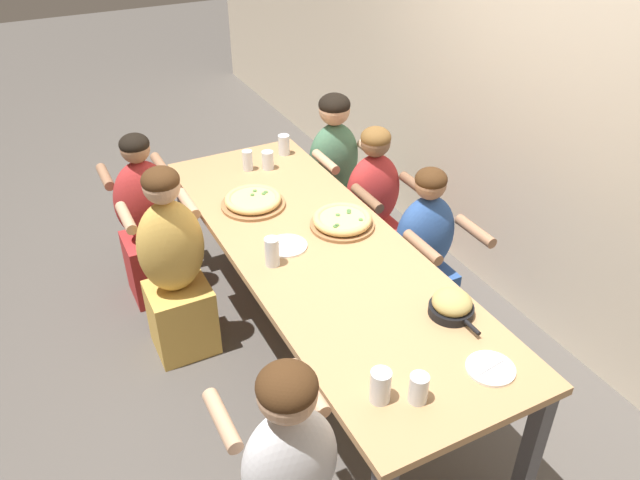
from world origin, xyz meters
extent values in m
plane|color=#514C47|center=(0.00, 0.00, 0.00)|extent=(18.00, 18.00, 0.00)
cube|color=beige|center=(0.00, 1.36, 1.60)|extent=(10.00, 0.06, 3.20)
cube|color=tan|center=(0.00, 0.00, 0.76)|extent=(2.58, 0.87, 0.04)
cube|color=#4C4C51|center=(-1.23, -0.37, 0.37)|extent=(0.07, 0.07, 0.74)
cube|color=#4C4C51|center=(-1.23, 0.37, 0.37)|extent=(0.07, 0.07, 0.74)
cube|color=#4C4C51|center=(1.23, 0.37, 0.37)|extent=(0.07, 0.07, 0.74)
cylinder|color=#996B42|center=(-0.13, 0.20, 0.79)|extent=(0.35, 0.35, 0.02)
torus|color=#DBB26B|center=(-0.13, 0.20, 0.83)|extent=(0.32, 0.32, 0.04)
cylinder|color=#E5C675|center=(-0.13, 0.20, 0.82)|extent=(0.26, 0.26, 0.04)
cylinder|color=#4C7A3D|center=(-0.16, 0.26, 0.84)|extent=(0.02, 0.02, 0.01)
cylinder|color=#4C7A3D|center=(-0.16, 0.19, 0.84)|extent=(0.02, 0.02, 0.01)
cylinder|color=#4C7A3D|center=(-0.07, 0.14, 0.84)|extent=(0.02, 0.02, 0.01)
cylinder|color=#4C7A3D|center=(-0.07, 0.12, 0.84)|extent=(0.02, 0.02, 0.01)
cylinder|color=#4C7A3D|center=(-0.17, 0.27, 0.84)|extent=(0.02, 0.02, 0.01)
cylinder|color=#4C7A3D|center=(-0.06, 0.28, 0.84)|extent=(0.02, 0.02, 0.01)
cylinder|color=#996B42|center=(-0.56, -0.14, 0.79)|extent=(0.37, 0.37, 0.02)
torus|color=#DBB26B|center=(-0.56, -0.14, 0.82)|extent=(0.32, 0.32, 0.04)
cylinder|color=#E5C675|center=(-0.56, -0.14, 0.82)|extent=(0.27, 0.27, 0.03)
cylinder|color=#4C7A3D|center=(-0.57, -0.07, 0.84)|extent=(0.02, 0.02, 0.01)
cylinder|color=#4C7A3D|center=(-0.58, -0.05, 0.84)|extent=(0.02, 0.02, 0.01)
cylinder|color=#4C7A3D|center=(-0.58, -0.13, 0.84)|extent=(0.02, 0.02, 0.01)
cylinder|color=#4C7A3D|center=(-0.62, -0.10, 0.84)|extent=(0.02, 0.02, 0.01)
cylinder|color=black|center=(0.72, 0.28, 0.80)|extent=(0.20, 0.20, 0.04)
cylinder|color=black|center=(0.87, 0.28, 0.81)|extent=(0.09, 0.02, 0.02)
ellipsoid|color=tan|center=(0.72, 0.28, 0.85)|extent=(0.18, 0.18, 0.10)
cylinder|color=white|center=(-0.09, -0.15, 0.79)|extent=(0.21, 0.21, 0.01)
cube|color=#B7B7BC|center=(-0.09, -0.15, 0.80)|extent=(0.11, 0.11, 0.01)
cylinder|color=white|center=(1.07, 0.21, 0.79)|extent=(0.20, 0.20, 0.01)
cube|color=#B7B7BC|center=(1.07, 0.21, 0.80)|extent=(0.03, 0.14, 0.01)
cylinder|color=silver|center=(1.07, -0.14, 0.84)|extent=(0.07, 0.07, 0.12)
cylinder|color=black|center=(1.07, -0.14, 0.82)|extent=(0.06, 0.06, 0.07)
cylinder|color=silver|center=(-1.09, 0.30, 0.85)|extent=(0.07, 0.07, 0.13)
cylinder|color=silver|center=(-1.09, 0.30, 0.82)|extent=(0.07, 0.07, 0.07)
cylinder|color=silver|center=(1.00, -0.26, 0.85)|extent=(0.08, 0.08, 0.14)
cylinder|color=silver|center=(1.00, -0.26, 0.82)|extent=(0.07, 0.07, 0.07)
cylinder|color=silver|center=(0.02, -0.27, 0.86)|extent=(0.07, 0.07, 0.15)
cylinder|color=black|center=(0.02, -0.27, 0.83)|extent=(0.06, 0.06, 0.10)
cylinder|color=silver|center=(-0.95, 0.12, 0.84)|extent=(0.07, 0.07, 0.12)
cylinder|color=silver|center=(-0.99, 0.00, 0.85)|extent=(0.06, 0.06, 0.13)
cylinder|color=black|center=(-0.99, 0.00, 0.82)|extent=(0.06, 0.06, 0.08)
cube|color=gold|center=(-0.47, -0.65, 0.22)|extent=(0.32, 0.34, 0.43)
ellipsoid|color=gold|center=(-0.47, -0.65, 0.71)|extent=(0.24, 0.36, 0.56)
sphere|color=tan|center=(-0.47, -0.65, 1.08)|extent=(0.19, 0.19, 0.19)
ellipsoid|color=#422814|center=(-0.47, -0.65, 1.11)|extent=(0.19, 0.19, 0.13)
cylinder|color=tan|center=(-0.68, -0.82, 0.83)|extent=(0.28, 0.06, 0.06)
cylinder|color=tan|center=(-0.68, -0.48, 0.83)|extent=(0.28, 0.06, 0.06)
cube|color=#477556|center=(-1.07, 0.65, 0.22)|extent=(0.32, 0.34, 0.43)
ellipsoid|color=#477556|center=(-1.07, 0.65, 0.68)|extent=(0.24, 0.36, 0.50)
sphere|color=tan|center=(-1.07, 0.65, 1.03)|extent=(0.21, 0.21, 0.21)
ellipsoid|color=black|center=(-1.07, 0.65, 1.07)|extent=(0.21, 0.21, 0.15)
cylinder|color=tan|center=(-0.86, 0.82, 0.78)|extent=(0.28, 0.06, 0.06)
cylinder|color=tan|center=(-0.86, 0.48, 0.78)|extent=(0.28, 0.06, 0.06)
ellipsoid|color=silver|center=(1.04, -0.65, 0.69)|extent=(0.24, 0.36, 0.51)
sphere|color=tan|center=(1.04, -0.65, 1.04)|extent=(0.20, 0.20, 0.20)
ellipsoid|color=#422814|center=(1.04, -0.65, 1.08)|extent=(0.21, 0.21, 0.14)
cylinder|color=tan|center=(0.84, -0.82, 0.79)|extent=(0.28, 0.06, 0.06)
cylinder|color=tan|center=(0.84, -0.48, 0.79)|extent=(0.28, 0.06, 0.06)
cube|color=#B22D2D|center=(-0.55, 0.65, 0.22)|extent=(0.32, 0.34, 0.43)
ellipsoid|color=#B22D2D|center=(-0.55, 0.65, 0.68)|extent=(0.24, 0.36, 0.49)
sphere|color=brown|center=(-0.55, 0.65, 1.01)|extent=(0.18, 0.18, 0.18)
ellipsoid|color=brown|center=(-0.55, 0.65, 1.04)|extent=(0.18, 0.18, 0.13)
cylinder|color=brown|center=(-0.34, 0.82, 0.78)|extent=(0.28, 0.06, 0.06)
cylinder|color=brown|center=(-0.34, 0.48, 0.78)|extent=(0.28, 0.06, 0.06)
cube|color=#2D5193|center=(0.01, 0.65, 0.22)|extent=(0.32, 0.34, 0.43)
ellipsoid|color=#2D5193|center=(0.01, 0.65, 0.67)|extent=(0.24, 0.36, 0.48)
sphere|color=#9E7051|center=(0.01, 0.65, 1.00)|extent=(0.17, 0.17, 0.17)
ellipsoid|color=#422814|center=(0.01, 0.65, 1.03)|extent=(0.17, 0.17, 0.12)
cylinder|color=#9E7051|center=(0.22, 0.82, 0.77)|extent=(0.28, 0.06, 0.06)
cylinder|color=#9E7051|center=(0.22, 0.48, 0.77)|extent=(0.28, 0.06, 0.06)
cube|color=#B22D2D|center=(-1.06, -0.65, 0.22)|extent=(0.32, 0.34, 0.43)
ellipsoid|color=#B22D2D|center=(-1.06, -0.65, 0.69)|extent=(0.24, 0.36, 0.52)
sphere|color=#9E7051|center=(-1.06, -0.65, 1.04)|extent=(0.17, 0.17, 0.17)
ellipsoid|color=black|center=(-1.06, -0.65, 1.07)|extent=(0.17, 0.17, 0.12)
cylinder|color=#9E7051|center=(-1.26, -0.82, 0.80)|extent=(0.28, 0.06, 0.06)
cylinder|color=#9E7051|center=(-1.26, -0.48, 0.80)|extent=(0.28, 0.06, 0.06)
camera|label=1|loc=(2.34, -1.20, 2.57)|focal=35.00mm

